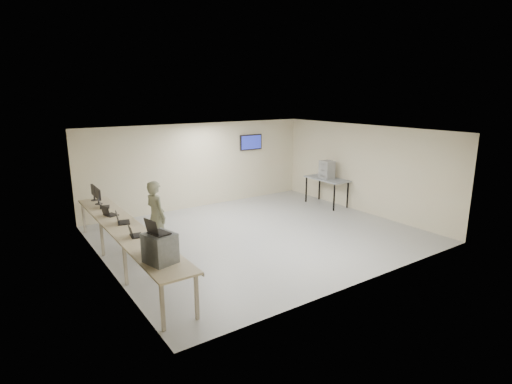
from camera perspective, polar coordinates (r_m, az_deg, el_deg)
room at (r=10.60m, az=0.59°, el=1.24°), size 8.01×7.01×2.81m
workbench at (r=9.19m, az=-18.11°, el=-5.22°), size 0.76×6.00×0.90m
equipment_box at (r=7.07m, az=-13.55°, el=-7.79°), size 0.55×0.59×0.52m
laptop_on_box at (r=6.94m, az=-14.13°, el=-5.32°), size 0.37×0.41×0.28m
laptop_0 at (r=7.58m, az=-14.92°, el=-7.90°), size 0.36×0.40×0.28m
laptop_1 at (r=8.50m, az=-17.04°, el=-5.70°), size 0.30×0.34×0.25m
laptop_2 at (r=9.44m, az=-18.72°, el=-3.84°), size 0.37×0.41×0.28m
laptop_3 at (r=10.13m, az=-20.33°, el=-2.82°), size 0.35×0.39×0.26m
laptop_4 at (r=10.89m, az=-21.07°, el=-1.77°), size 0.34×0.37×0.25m
monitor_near at (r=11.23m, az=-21.64°, el=-0.37°), size 0.19×0.43×0.42m
monitor_far at (r=11.68m, az=-22.17°, el=0.11°), size 0.19×0.43×0.43m
soldier at (r=9.86m, az=-14.08°, el=-3.39°), size 0.53×0.70×1.75m
side_table at (r=13.80m, az=10.09°, el=1.66°), size 0.73×1.56×0.94m
storage_bins at (r=13.72m, az=10.09°, el=3.17°), size 0.38×0.42×0.60m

